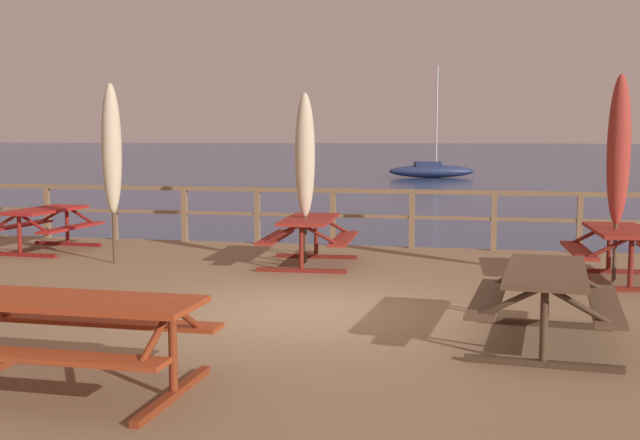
{
  "coord_description": "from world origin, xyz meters",
  "views": [
    {
      "loc": [
        2.09,
        -9.07,
        2.92
      ],
      "look_at": [
        0.0,
        0.86,
        1.84
      ],
      "focal_mm": 44.61,
      "sensor_mm": 36.0,
      "label": 1
    }
  ],
  "objects_px": {
    "picnic_table_front_right": "(546,290)",
    "patio_umbrella_tall_front": "(619,151)",
    "patio_umbrella_short_back": "(305,156)",
    "picnic_table_mid_right": "(309,231)",
    "picnic_table_back_right": "(68,322)",
    "picnic_table_back_left": "(44,220)",
    "patio_umbrella_tall_mid_left": "(112,149)",
    "picnic_table_mid_centre": "(620,243)",
    "sailboat_distant": "(432,170)"
  },
  "relations": [
    {
      "from": "picnic_table_front_right",
      "to": "picnic_table_mid_right",
      "type": "xyz_separation_m",
      "value": [
        -3.38,
        4.32,
        -0.01
      ]
    },
    {
      "from": "picnic_table_back_right",
      "to": "picnic_table_back_left",
      "type": "relative_size",
      "value": 1.18
    },
    {
      "from": "sailboat_distant",
      "to": "picnic_table_front_right",
      "type": "bearing_deg",
      "value": -84.75
    },
    {
      "from": "picnic_table_mid_centre",
      "to": "patio_umbrella_tall_mid_left",
      "type": "distance_m",
      "value": 7.92
    },
    {
      "from": "picnic_table_mid_right",
      "to": "picnic_table_back_left",
      "type": "distance_m",
      "value": 5.08
    },
    {
      "from": "patio_umbrella_tall_mid_left",
      "to": "sailboat_distant",
      "type": "distance_m",
      "value": 44.16
    },
    {
      "from": "picnic_table_front_right",
      "to": "picnic_table_back_right",
      "type": "xyz_separation_m",
      "value": [
        -3.92,
        -2.26,
        0.01
      ]
    },
    {
      "from": "picnic_table_back_right",
      "to": "patio_umbrella_tall_front",
      "type": "xyz_separation_m",
      "value": [
        5.12,
        5.99,
        1.3
      ]
    },
    {
      "from": "patio_umbrella_short_back",
      "to": "patio_umbrella_tall_front",
      "type": "xyz_separation_m",
      "value": [
        4.65,
        -0.61,
        0.11
      ]
    },
    {
      "from": "picnic_table_mid_centre",
      "to": "picnic_table_back_right",
      "type": "height_order",
      "value": "same"
    },
    {
      "from": "picnic_table_front_right",
      "to": "patio_umbrella_short_back",
      "type": "relative_size",
      "value": 0.75
    },
    {
      "from": "picnic_table_mid_right",
      "to": "sailboat_distant",
      "type": "bearing_deg",
      "value": 91.34
    },
    {
      "from": "picnic_table_front_right",
      "to": "picnic_table_back_right",
      "type": "bearing_deg",
      "value": -149.99
    },
    {
      "from": "picnic_table_back_right",
      "to": "patio_umbrella_tall_front",
      "type": "relative_size",
      "value": 0.76
    },
    {
      "from": "picnic_table_back_right",
      "to": "sailboat_distant",
      "type": "relative_size",
      "value": 0.29
    },
    {
      "from": "picnic_table_front_right",
      "to": "picnic_table_back_right",
      "type": "height_order",
      "value": "same"
    },
    {
      "from": "picnic_table_mid_centre",
      "to": "picnic_table_front_right",
      "type": "bearing_deg",
      "value": -108.65
    },
    {
      "from": "picnic_table_front_right",
      "to": "picnic_table_back_left",
      "type": "relative_size",
      "value": 1.1
    },
    {
      "from": "picnic_table_front_right",
      "to": "sailboat_distant",
      "type": "xyz_separation_m",
      "value": [
        -4.4,
        47.89,
        -0.89
      ]
    },
    {
      "from": "picnic_table_mid_right",
      "to": "picnic_table_mid_centre",
      "type": "distance_m",
      "value": 4.68
    },
    {
      "from": "picnic_table_back_right",
      "to": "sailboat_distant",
      "type": "xyz_separation_m",
      "value": [
        -0.48,
        50.16,
        -0.9
      ]
    },
    {
      "from": "picnic_table_back_right",
      "to": "patio_umbrella_short_back",
      "type": "distance_m",
      "value": 6.72
    },
    {
      "from": "picnic_table_mid_centre",
      "to": "sailboat_distant",
      "type": "distance_m",
      "value": 44.49
    },
    {
      "from": "patio_umbrella_tall_front",
      "to": "picnic_table_back_left",
      "type": "bearing_deg",
      "value": 173.07
    },
    {
      "from": "picnic_table_mid_right",
      "to": "picnic_table_front_right",
      "type": "bearing_deg",
      "value": -51.97
    },
    {
      "from": "patio_umbrella_short_back",
      "to": "picnic_table_back_left",
      "type": "bearing_deg",
      "value": 173.6
    },
    {
      "from": "picnic_table_front_right",
      "to": "patio_umbrella_tall_mid_left",
      "type": "relative_size",
      "value": 0.71
    },
    {
      "from": "patio_umbrella_short_back",
      "to": "patio_umbrella_tall_mid_left",
      "type": "bearing_deg",
      "value": -170.79
    },
    {
      "from": "picnic_table_mid_centre",
      "to": "picnic_table_back_left",
      "type": "bearing_deg",
      "value": 173.44
    },
    {
      "from": "picnic_table_mid_right",
      "to": "picnic_table_back_right",
      "type": "distance_m",
      "value": 6.6
    },
    {
      "from": "picnic_table_front_right",
      "to": "picnic_table_mid_right",
      "type": "height_order",
      "value": "same"
    },
    {
      "from": "patio_umbrella_tall_front",
      "to": "sailboat_distant",
      "type": "height_order",
      "value": "sailboat_distant"
    },
    {
      "from": "picnic_table_back_left",
      "to": "patio_umbrella_short_back",
      "type": "bearing_deg",
      "value": -6.4
    },
    {
      "from": "picnic_table_mid_centre",
      "to": "patio_umbrella_tall_mid_left",
      "type": "bearing_deg",
      "value": 179.59
    },
    {
      "from": "picnic_table_front_right",
      "to": "patio_umbrella_tall_mid_left",
      "type": "height_order",
      "value": "patio_umbrella_tall_mid_left"
    },
    {
      "from": "picnic_table_front_right",
      "to": "patio_umbrella_tall_front",
      "type": "bearing_deg",
      "value": 72.08
    },
    {
      "from": "patio_umbrella_tall_mid_left",
      "to": "picnic_table_back_right",
      "type": "bearing_deg",
      "value": -66.78
    },
    {
      "from": "picnic_table_front_right",
      "to": "picnic_table_mid_right",
      "type": "relative_size",
      "value": 1.11
    },
    {
      "from": "patio_umbrella_short_back",
      "to": "sailboat_distant",
      "type": "distance_m",
      "value": 43.62
    },
    {
      "from": "picnic_table_front_right",
      "to": "picnic_table_mid_right",
      "type": "bearing_deg",
      "value": 128.03
    },
    {
      "from": "patio_umbrella_tall_mid_left",
      "to": "sailboat_distant",
      "type": "relative_size",
      "value": 0.38
    },
    {
      "from": "patio_umbrella_tall_mid_left",
      "to": "picnic_table_front_right",
      "type": "bearing_deg",
      "value": -30.41
    },
    {
      "from": "patio_umbrella_short_back",
      "to": "picnic_table_mid_right",
      "type": "bearing_deg",
      "value": -14.56
    },
    {
      "from": "picnic_table_back_left",
      "to": "patio_umbrella_tall_mid_left",
      "type": "relative_size",
      "value": 0.65
    },
    {
      "from": "patio_umbrella_tall_mid_left",
      "to": "patio_umbrella_short_back",
      "type": "relative_size",
      "value": 1.06
    },
    {
      "from": "picnic_table_mid_centre",
      "to": "picnic_table_back_left",
      "type": "xyz_separation_m",
      "value": [
        -9.7,
        1.12,
        -0.0
      ]
    },
    {
      "from": "picnic_table_front_right",
      "to": "patio_umbrella_tall_front",
      "type": "xyz_separation_m",
      "value": [
        1.2,
        3.72,
        1.3
      ]
    },
    {
      "from": "picnic_table_mid_right",
      "to": "patio_umbrella_tall_front",
      "type": "relative_size",
      "value": 0.64
    },
    {
      "from": "picnic_table_back_left",
      "to": "patio_umbrella_tall_mid_left",
      "type": "xyz_separation_m",
      "value": [
        1.89,
        -1.06,
        1.3
      ]
    },
    {
      "from": "picnic_table_back_right",
      "to": "picnic_table_mid_centre",
      "type": "bearing_deg",
      "value": 49.32
    }
  ]
}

